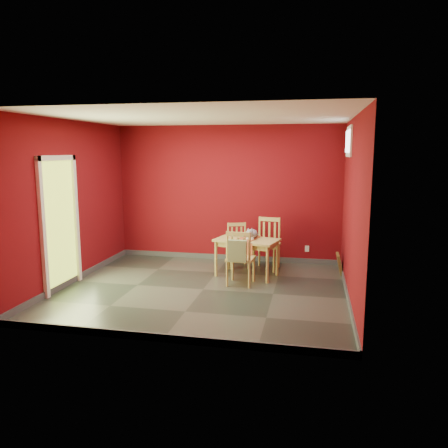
% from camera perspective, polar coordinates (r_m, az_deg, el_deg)
% --- Properties ---
extents(ground, '(4.50, 4.50, 0.00)m').
position_cam_1_polar(ground, '(7.10, -2.74, -8.52)').
color(ground, '#2D342D').
rests_on(ground, ground).
extents(room_shell, '(4.50, 4.50, 4.50)m').
position_cam_1_polar(room_shell, '(7.08, -2.74, -8.13)').
color(room_shell, '#60090F').
rests_on(room_shell, ground).
extents(doorway, '(0.06, 1.01, 2.13)m').
position_cam_1_polar(doorway, '(7.35, -20.70, 0.52)').
color(doorway, '#B7D838').
rests_on(doorway, ground).
extents(window, '(0.05, 0.90, 0.50)m').
position_cam_1_polar(window, '(7.55, 15.98, 10.33)').
color(window, white).
rests_on(window, room_shell).
extents(outlet_plate, '(0.08, 0.02, 0.12)m').
position_cam_1_polar(outlet_plate, '(8.73, 10.79, -3.18)').
color(outlet_plate, silver).
rests_on(outlet_plate, room_shell).
extents(dining_table, '(1.18, 0.86, 0.67)m').
position_cam_1_polar(dining_table, '(7.69, 3.00, -2.59)').
color(dining_table, tan).
rests_on(dining_table, ground).
extents(table_runner, '(0.45, 0.70, 0.32)m').
position_cam_1_polar(table_runner, '(7.58, 2.88, -2.50)').
color(table_runner, '#A94C2B').
rests_on(table_runner, dining_table).
extents(chair_far_left, '(0.50, 0.50, 0.83)m').
position_cam_1_polar(chair_far_left, '(8.37, 1.82, -2.70)').
color(chair_far_left, tan).
rests_on(chair_far_left, ground).
extents(chair_far_right, '(0.51, 0.51, 0.96)m').
position_cam_1_polar(chair_far_right, '(8.23, 5.67, -2.48)').
color(chair_far_right, tan).
rests_on(chair_far_right, ground).
extents(chair_near, '(0.46, 0.46, 0.92)m').
position_cam_1_polar(chair_near, '(7.19, 2.13, -4.36)').
color(chair_near, tan).
rests_on(chair_near, ground).
extents(tote_bag, '(0.29, 0.18, 0.42)m').
position_cam_1_polar(tote_bag, '(6.95, 1.76, -3.53)').
color(tote_bag, '#7D935E').
rests_on(tote_bag, chair_near).
extents(cat, '(0.24, 0.45, 0.22)m').
position_cam_1_polar(cat, '(7.74, 3.61, -1.05)').
color(cat, slate).
rests_on(cat, table_runner).
extents(picture_frame, '(0.13, 0.37, 0.37)m').
position_cam_1_polar(picture_frame, '(8.18, 14.84, -5.04)').
color(picture_frame, brown).
rests_on(picture_frame, ground).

